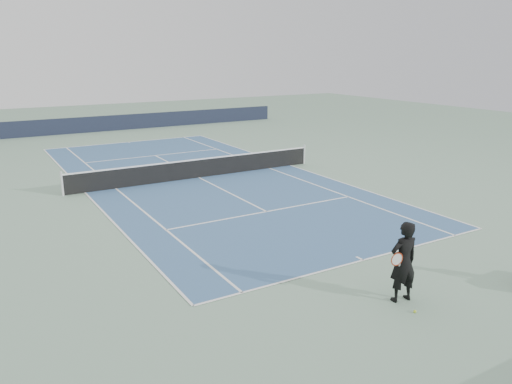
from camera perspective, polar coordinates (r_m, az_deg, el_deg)
ground at (r=24.87m, az=-6.55°, el=1.63°), size 80.00×80.00×0.00m
court_surface at (r=24.87m, az=-6.55°, el=1.64°), size 10.97×23.77×0.01m
tennis_net at (r=24.75m, az=-6.59°, el=2.76°), size 12.90×0.10×1.07m
windscreen_far at (r=41.50m, az=-16.82°, el=7.51°), size 30.00×0.25×1.20m
tennis_player at (r=12.82m, az=16.48°, el=-7.65°), size 0.88×0.66×2.07m
tennis_ball at (r=12.75m, az=17.70°, el=-12.87°), size 0.07×0.07×0.07m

